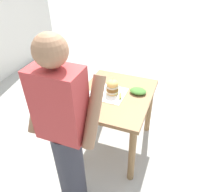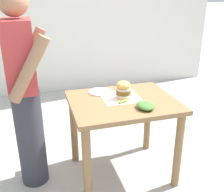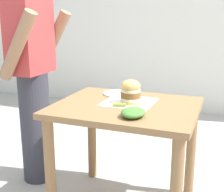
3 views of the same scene
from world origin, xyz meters
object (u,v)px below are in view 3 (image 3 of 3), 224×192
object	(u,v)px
side_plate_with_forks	(118,94)
side_salad	(133,112)
patio_table	(126,126)
diner_across_table	(33,75)
pickle_spear	(119,105)
sandwich	(131,92)

from	to	relation	value
side_plate_with_forks	side_salad	bearing A→B (deg)	-150.68
patio_table	side_salad	distance (m)	0.30
side_salad	diner_across_table	size ratio (longest dim) A/B	0.11
patio_table	side_plate_with_forks	xyz separation A→B (m)	(0.24, 0.14, 0.15)
pickle_spear	side_salad	xyz separation A→B (m)	(-0.15, -0.14, 0.01)
patio_table	sandwich	size ratio (longest dim) A/B	4.78
side_salad	sandwich	bearing A→B (deg)	20.95
sandwich	pickle_spear	world-z (taller)	sandwich
sandwich	pickle_spear	xyz separation A→B (m)	(-0.10, 0.04, -0.07)
patio_table	pickle_spear	distance (m)	0.18
sandwich	side_plate_with_forks	xyz separation A→B (m)	(0.20, 0.16, -0.08)
patio_table	side_plate_with_forks	size ratio (longest dim) A/B	4.20
sandwich	side_salad	distance (m)	0.28
patio_table	diner_across_table	size ratio (longest dim) A/B	0.55
patio_table	side_salad	xyz separation A→B (m)	(-0.22, -0.12, 0.17)
pickle_spear	sandwich	bearing A→B (deg)	-21.94
side_plate_with_forks	diner_across_table	size ratio (longest dim) A/B	0.13
patio_table	side_plate_with_forks	world-z (taller)	side_plate_with_forks
diner_across_table	side_plate_with_forks	bearing A→B (deg)	-80.15
side_plate_with_forks	diner_across_table	bearing A→B (deg)	99.85
diner_across_table	sandwich	bearing A→B (deg)	-96.08
side_salad	side_plate_with_forks	bearing A→B (deg)	29.32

